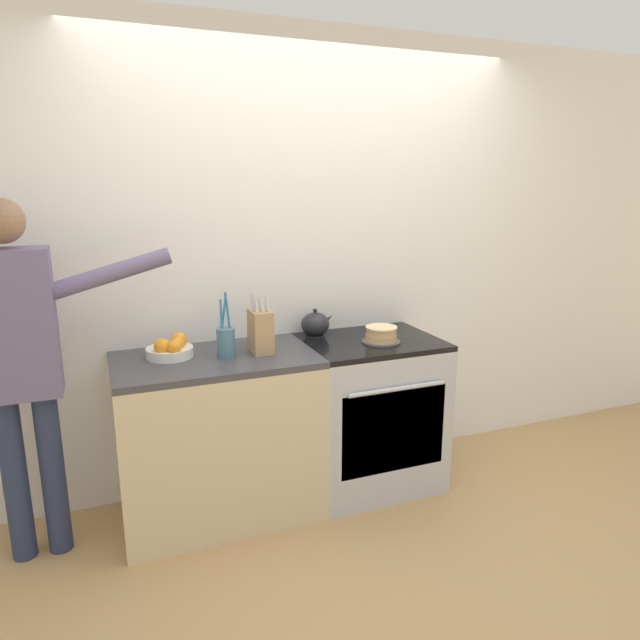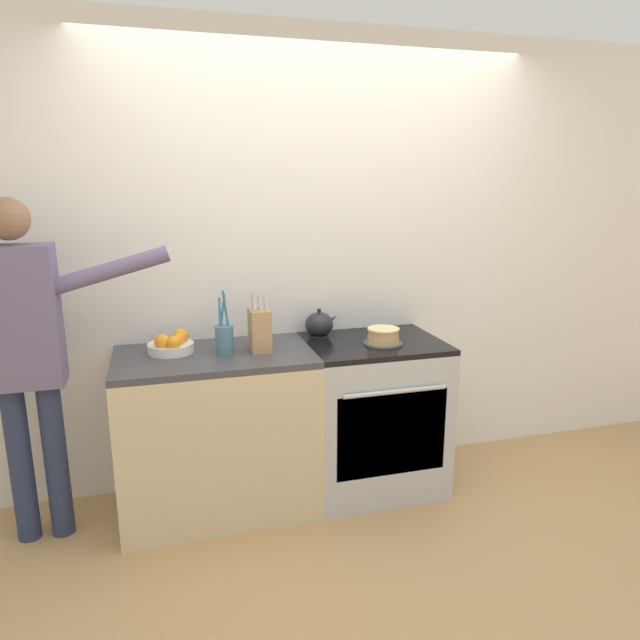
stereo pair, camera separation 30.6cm
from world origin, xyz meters
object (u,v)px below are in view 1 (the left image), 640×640
knife_block (261,331)px  stove_range (370,412)px  layer_cake (381,335)px  utensil_crock (226,341)px  person_baker (20,352)px  tea_kettle (315,324)px  fruit_bowl (171,349)px

knife_block → stove_range: bearing=0.1°
layer_cake → knife_block: (-0.67, 0.07, 0.07)m
utensil_crock → person_baker: bearing=-179.5°
stove_range → tea_kettle: tea_kettle is taller
knife_block → person_baker: (-1.12, -0.03, 0.01)m
stove_range → utensil_crock: utensil_crock is taller
fruit_bowl → tea_kettle: bearing=7.8°
tea_kettle → layer_cake: bearing=-42.0°
stove_range → layer_cake: layer_cake is taller
tea_kettle → utensil_crock: size_ratio=0.58×
stove_range → fruit_bowl: fruit_bowl is taller
utensil_crock → tea_kettle: bearing=20.3°
layer_cake → knife_block: 0.68m
stove_range → layer_cake: (0.03, -0.07, 0.49)m
stove_range → fruit_bowl: 1.21m
utensil_crock → fruit_bowl: utensil_crock is taller
knife_block → utensil_crock: utensil_crock is taller
fruit_bowl → stove_range: bearing=-4.0°
tea_kettle → knife_block: bearing=-153.4°
person_baker → tea_kettle: bearing=0.4°
tea_kettle → fruit_bowl: (-0.84, -0.11, -0.03)m
layer_cake → utensil_crock: bearing=176.6°
stove_range → layer_cake: size_ratio=4.11×
stove_range → tea_kettle: 0.61m
tea_kettle → fruit_bowl: tea_kettle is taller
tea_kettle → knife_block: 0.43m
tea_kettle → knife_block: (-0.38, -0.19, 0.05)m
utensil_crock → person_baker: size_ratio=0.20×
layer_cake → knife_block: size_ratio=0.69×
utensil_crock → fruit_bowl: 0.28m
tea_kettle → person_baker: 1.52m
knife_block → fruit_bowl: size_ratio=1.32×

